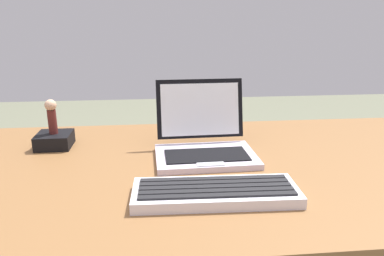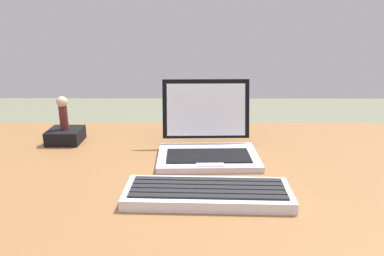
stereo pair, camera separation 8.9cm
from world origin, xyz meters
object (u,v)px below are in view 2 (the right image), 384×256
object	(u,v)px
external_keyboard	(205,193)
figurine	(61,111)
laptop_front	(206,142)
figurine_stand	(64,136)

from	to	relation	value
external_keyboard	figurine	world-z (taller)	figurine
laptop_front	external_keyboard	distance (m)	0.24
external_keyboard	figurine	size ratio (longest dim) A/B	3.48
laptop_front	figurine	size ratio (longest dim) A/B	2.67
external_keyboard	figurine	distance (m)	0.53
laptop_front	external_keyboard	bearing A→B (deg)	-91.80
external_keyboard	figurine_stand	xyz separation A→B (m)	(-0.40, 0.34, 0.01)
laptop_front	external_keyboard	size ratio (longest dim) A/B	0.77
laptop_front	figurine_stand	bearing A→B (deg)	165.38
external_keyboard	figurine_stand	world-z (taller)	figurine_stand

